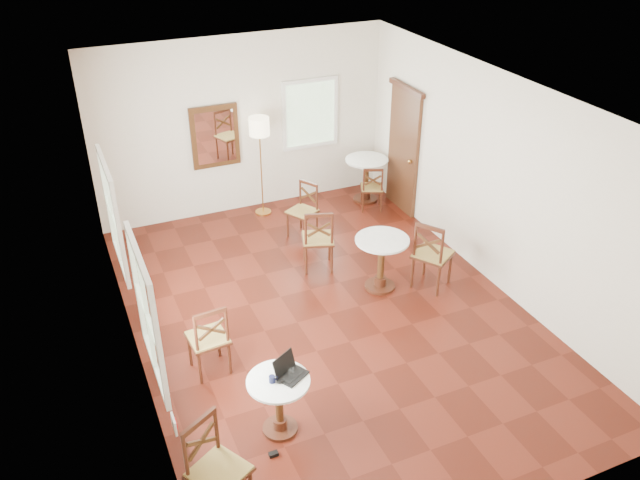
{
  "coord_description": "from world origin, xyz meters",
  "views": [
    {
      "loc": [
        -2.95,
        -6.46,
        5.28
      ],
      "look_at": [
        0.0,
        0.3,
        1.0
      ],
      "focal_mm": 36.54,
      "sensor_mm": 36.0,
      "label": 1
    }
  ],
  "objects_px": {
    "cafe_table_back": "(366,175)",
    "power_adapter": "(273,454)",
    "chair_back_b": "(303,210)",
    "floor_lamp": "(259,133)",
    "laptop": "(289,370)",
    "navy_mug": "(272,379)",
    "cafe_table_near": "(279,399)",
    "chair_back_a": "(372,188)",
    "cafe_table_mid": "(381,258)",
    "mouse": "(281,381)",
    "chair_mid_a": "(318,239)",
    "chair_mid_b": "(432,254)",
    "water_glass": "(291,373)",
    "chair_near_b": "(217,470)",
    "chair_near_a": "(208,339)"
  },
  "relations": [
    {
      "from": "chair_back_b",
      "to": "mouse",
      "type": "distance_m",
      "value": 4.29
    },
    {
      "from": "cafe_table_near",
      "to": "chair_near_b",
      "type": "relative_size",
      "value": 0.68
    },
    {
      "from": "chair_back_a",
      "to": "chair_back_b",
      "type": "distance_m",
      "value": 1.49
    },
    {
      "from": "cafe_table_back",
      "to": "chair_mid_b",
      "type": "bearing_deg",
      "value": -98.34
    },
    {
      "from": "chair_back_b",
      "to": "cafe_table_back",
      "type": "bearing_deg",
      "value": 86.63
    },
    {
      "from": "chair_back_b",
      "to": "water_glass",
      "type": "height_order",
      "value": "chair_back_b"
    },
    {
      "from": "chair_mid_a",
      "to": "floor_lamp",
      "type": "relative_size",
      "value": 0.58
    },
    {
      "from": "cafe_table_mid",
      "to": "laptop",
      "type": "height_order",
      "value": "laptop"
    },
    {
      "from": "navy_mug",
      "to": "power_adapter",
      "type": "height_order",
      "value": "navy_mug"
    },
    {
      "from": "cafe_table_near",
      "to": "chair_back_a",
      "type": "relative_size",
      "value": 0.85
    },
    {
      "from": "laptop",
      "to": "chair_back_b",
      "type": "bearing_deg",
      "value": 36.25
    },
    {
      "from": "power_adapter",
      "to": "navy_mug",
      "type": "bearing_deg",
      "value": 67.48
    },
    {
      "from": "chair_back_b",
      "to": "mouse",
      "type": "bearing_deg",
      "value": -54.62
    },
    {
      "from": "chair_near_a",
      "to": "chair_mid_a",
      "type": "xyz_separation_m",
      "value": [
        2.08,
        1.6,
        0.02
      ]
    },
    {
      "from": "cafe_table_mid",
      "to": "water_glass",
      "type": "xyz_separation_m",
      "value": [
        -2.13,
        -1.99,
        0.26
      ]
    },
    {
      "from": "chair_near_a",
      "to": "chair_mid_b",
      "type": "height_order",
      "value": "chair_mid_b"
    },
    {
      "from": "cafe_table_mid",
      "to": "navy_mug",
      "type": "relative_size",
      "value": 8.15
    },
    {
      "from": "cafe_table_mid",
      "to": "chair_near_a",
      "type": "distance_m",
      "value": 2.8
    },
    {
      "from": "chair_near_a",
      "to": "cafe_table_mid",
      "type": "bearing_deg",
      "value": -168.94
    },
    {
      "from": "cafe_table_mid",
      "to": "mouse",
      "type": "height_order",
      "value": "cafe_table_mid"
    },
    {
      "from": "water_glass",
      "to": "chair_near_a",
      "type": "bearing_deg",
      "value": 114.69
    },
    {
      "from": "chair_near_a",
      "to": "chair_back_a",
      "type": "height_order",
      "value": "chair_near_a"
    },
    {
      "from": "cafe_table_mid",
      "to": "chair_mid_b",
      "type": "height_order",
      "value": "chair_mid_b"
    },
    {
      "from": "chair_back_b",
      "to": "chair_near_a",
      "type": "bearing_deg",
      "value": -70.23
    },
    {
      "from": "chair_mid_b",
      "to": "water_glass",
      "type": "bearing_deg",
      "value": 88.77
    },
    {
      "from": "cafe_table_back",
      "to": "power_adapter",
      "type": "height_order",
      "value": "cafe_table_back"
    },
    {
      "from": "cafe_table_mid",
      "to": "cafe_table_near",
      "type": "bearing_deg",
      "value": -138.94
    },
    {
      "from": "navy_mug",
      "to": "power_adapter",
      "type": "xyz_separation_m",
      "value": [
        -0.13,
        -0.3,
        -0.72
      ]
    },
    {
      "from": "cafe_table_near",
      "to": "chair_near_b",
      "type": "xyz_separation_m",
      "value": [
        -0.86,
        -0.69,
        0.08
      ]
    },
    {
      "from": "power_adapter",
      "to": "chair_mid_a",
      "type": "bearing_deg",
      "value": 59.27
    },
    {
      "from": "cafe_table_back",
      "to": "chair_mid_a",
      "type": "relative_size",
      "value": 0.79
    },
    {
      "from": "floor_lamp",
      "to": "cafe_table_near",
      "type": "bearing_deg",
      "value": -107.22
    },
    {
      "from": "navy_mug",
      "to": "power_adapter",
      "type": "relative_size",
      "value": 1.0
    },
    {
      "from": "cafe_table_mid",
      "to": "water_glass",
      "type": "bearing_deg",
      "value": -136.94
    },
    {
      "from": "cafe_table_near",
      "to": "chair_back_a",
      "type": "xyz_separation_m",
      "value": [
        3.29,
        4.2,
        -0.02
      ]
    },
    {
      "from": "cafe_table_near",
      "to": "mouse",
      "type": "bearing_deg",
      "value": -77.38
    },
    {
      "from": "chair_back_b",
      "to": "chair_back_a",
      "type": "bearing_deg",
      "value": 75.3
    },
    {
      "from": "chair_mid_b",
      "to": "chair_mid_a",
      "type": "bearing_deg",
      "value": 16.56
    },
    {
      "from": "chair_back_a",
      "to": "power_adapter",
      "type": "height_order",
      "value": "chair_back_a"
    },
    {
      "from": "chair_back_b",
      "to": "floor_lamp",
      "type": "xyz_separation_m",
      "value": [
        -0.35,
        1.0,
        1.02
      ]
    },
    {
      "from": "chair_back_a",
      "to": "chair_near_b",
      "type": "bearing_deg",
      "value": 73.18
    },
    {
      "from": "chair_back_a",
      "to": "navy_mug",
      "type": "relative_size",
      "value": 8.45
    },
    {
      "from": "cafe_table_mid",
      "to": "chair_near_b",
      "type": "height_order",
      "value": "chair_near_b"
    },
    {
      "from": "chair_back_b",
      "to": "laptop",
      "type": "distance_m",
      "value": 4.17
    },
    {
      "from": "chair_mid_a",
      "to": "chair_mid_b",
      "type": "xyz_separation_m",
      "value": [
        1.28,
        -1.09,
        0.03
      ]
    },
    {
      "from": "chair_back_a",
      "to": "floor_lamp",
      "type": "xyz_separation_m",
      "value": [
        -1.79,
        0.63,
        1.05
      ]
    },
    {
      "from": "mouse",
      "to": "power_adapter",
      "type": "height_order",
      "value": "mouse"
    },
    {
      "from": "chair_mid_a",
      "to": "water_glass",
      "type": "bearing_deg",
      "value": 80.58
    },
    {
      "from": "cafe_table_mid",
      "to": "chair_mid_b",
      "type": "bearing_deg",
      "value": -20.63
    },
    {
      "from": "chair_back_b",
      "to": "navy_mug",
      "type": "bearing_deg",
      "value": -55.76
    }
  ]
}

